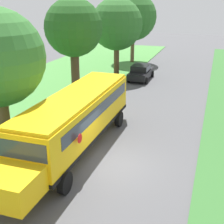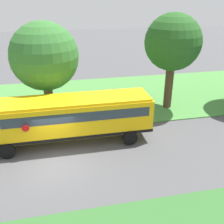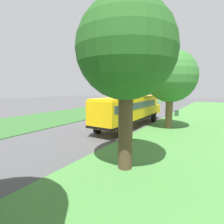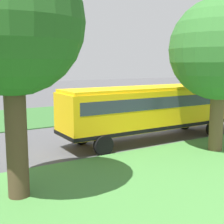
{
  "view_description": "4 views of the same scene",
  "coord_description": "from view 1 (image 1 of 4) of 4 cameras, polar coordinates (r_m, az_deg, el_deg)",
  "views": [
    {
      "loc": [
        4.33,
        -13.3,
        8.08
      ],
      "look_at": [
        -1.16,
        3.09,
        1.64
      ],
      "focal_mm": 50.0,
      "sensor_mm": 36.0,
      "label": 1
    },
    {
      "loc": [
        13.41,
        0.57,
        9.51
      ],
      "look_at": [
        -2.53,
        3.9,
        1.95
      ],
      "focal_mm": 42.0,
      "sensor_mm": 36.0,
      "label": 2
    },
    {
      "loc": [
        -10.45,
        17.14,
        4.0
      ],
      "look_at": [
        -1.79,
        3.27,
        1.79
      ],
      "focal_mm": 28.0,
      "sensor_mm": 36.0,
      "label": 3
    },
    {
      "loc": [
        -16.7,
        12.28,
        4.48
      ],
      "look_at": [
        -0.57,
        2.44,
        1.54
      ],
      "focal_mm": 50.0,
      "sensor_mm": 36.0,
      "label": 4
    }
  ],
  "objects": [
    {
      "name": "oak_tree_roadside_mid",
      "position": [
        25.57,
        -6.86,
        15.09
      ],
      "size": [
        4.61,
        4.61,
        8.06
      ],
      "color": "#4C3826",
      "rests_on": "ground"
    },
    {
      "name": "oak_tree_far_end",
      "position": [
        32.71,
        0.91,
        15.74
      ],
      "size": [
        5.22,
        5.22,
        8.03
      ],
      "color": "brown",
      "rests_on": "ground"
    },
    {
      "name": "car_black_nearest",
      "position": [
        32.2,
        5.3,
        7.43
      ],
      "size": [
        2.02,
        4.4,
        1.56
      ],
      "color": "black",
      "rests_on": "ground"
    },
    {
      "name": "school_bus",
      "position": [
        16.95,
        -6.73,
        -1.0
      ],
      "size": [
        2.84,
        12.42,
        3.16
      ],
      "color": "yellow",
      "rests_on": "ground"
    },
    {
      "name": "oak_tree_across_road",
      "position": [
        40.18,
        3.8,
        17.06
      ],
      "size": [
        5.78,
        5.78,
        8.57
      ],
      "color": "brown",
      "rests_on": "ground"
    },
    {
      "name": "ground_plane",
      "position": [
        16.16,
        0.44,
        -9.57
      ],
      "size": [
        120.0,
        120.0,
        0.0
      ],
      "primitive_type": "plane",
      "color": "#4C4C4F"
    }
  ]
}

